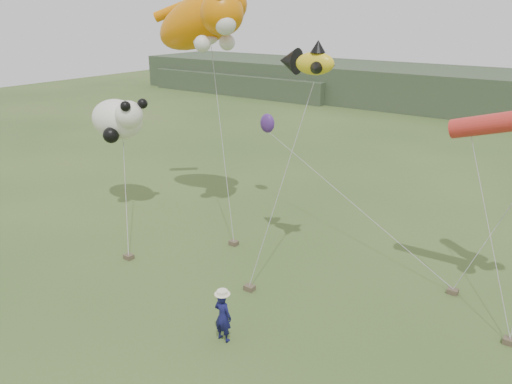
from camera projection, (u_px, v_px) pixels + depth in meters
ground at (229, 343)px, 15.65m from camera, size 120.00×120.00×0.00m
headland at (477, 93)px, 50.89m from camera, size 90.00×13.00×4.00m
festival_attendant at (223, 317)px, 15.52m from camera, size 0.61×0.40×1.68m
sandbag_anchors at (301, 280)px, 19.10m from camera, size 14.49×5.37×0.19m
cat_kite at (206, 20)px, 22.20m from camera, size 6.48×3.46×3.85m
fish_kite at (305, 62)px, 17.50m from camera, size 2.39×1.64×1.26m
panda_kite at (119, 119)px, 24.61m from camera, size 3.51×2.27×2.18m
misc_kites at (407, 135)px, 20.07m from camera, size 13.89×3.20×2.16m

